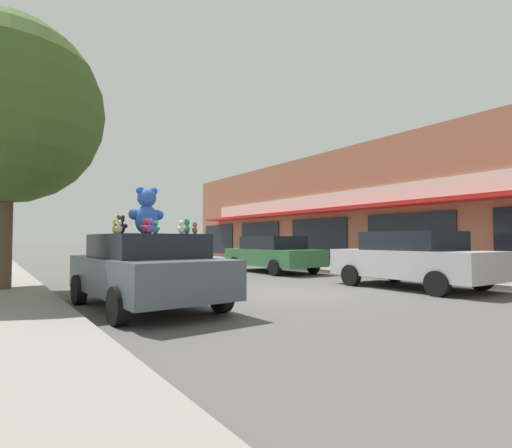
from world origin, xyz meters
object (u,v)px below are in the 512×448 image
Objects in this scene: teddy_bear_green at (187,227)px; parked_car_far_left at (413,259)px; teddy_bear_purple at (150,226)px; teddy_bear_white at (182,227)px; street_tree at (5,110)px; teddy_bear_red at (146,226)px; parked_car_far_center at (273,253)px; teddy_bear_yellow at (116,227)px; plush_art_car at (146,269)px; teddy_bear_teal at (155,228)px; teddy_bear_cream at (119,227)px; teddy_bear_black at (121,225)px; teddy_bear_brown at (195,228)px; teddy_bear_giant at (147,212)px.

teddy_bear_green is 6.73m from parked_car_far_left.
teddy_bear_purple is at bearing -18.59° from teddy_bear_green.
street_tree reaches higher than teddy_bear_white.
parked_car_far_center is at bearing -145.10° from teddy_bear_red.
teddy_bear_yellow is (-1.07, 0.99, -0.00)m from teddy_bear_green.
teddy_bear_green is at bearing -49.98° from plush_art_car.
teddy_bear_yellow reaches higher than teddy_bear_teal.
teddy_bear_green is (0.57, -0.62, 0.83)m from plush_art_car.
teddy_bear_cream is at bearing -60.43° from teddy_bear_red.
parked_car_far_center is (6.90, 6.52, -0.80)m from teddy_bear_white.
street_tree reaches higher than parked_car_far_center.
teddy_bear_black reaches higher than parked_car_far_left.
teddy_bear_black reaches higher than parked_car_far_center.
teddy_bear_red is (-0.89, -0.29, -0.01)m from teddy_bear_green.
parked_car_far_center is (-0.00, 6.58, -0.04)m from parked_car_far_left.
teddy_bear_yellow is (0.16, 0.80, 0.02)m from teddy_bear_cream.
parked_car_far_left is 11.32m from street_tree.
plush_art_car is 15.89× the size of teddy_bear_teal.
teddy_bear_black is 0.79m from teddy_bear_purple.
street_tree reaches higher than teddy_bear_green.
teddy_bear_brown is at bearing -131.77° from teddy_bear_white.
teddy_bear_teal reaches higher than teddy_bear_purple.
street_tree is at bearing -169.28° from parked_car_far_center.
parked_car_far_center is at bearing -85.76° from teddy_bear_yellow.
teddy_bear_green reaches higher than teddy_bear_white.
parked_car_far_left is at bearing 160.01° from teddy_bear_purple.
teddy_bear_green reaches higher than teddy_bear_cream.
teddy_bear_teal is 1.04× the size of teddy_bear_cream.
teddy_bear_brown is 0.05× the size of parked_car_far_left.
teddy_bear_black is 1.21m from teddy_bear_green.
parked_car_far_left is at bearing 178.27° from teddy_bear_giant.
teddy_bear_green is (0.47, -0.95, -0.33)m from teddy_bear_giant.
street_tree is at bearing 118.68° from plush_art_car.
teddy_bear_giant reaches higher than plush_art_car.
teddy_bear_red is 0.06× the size of parked_car_far_left.
teddy_bear_cream is 0.94× the size of teddy_bear_red.
teddy_bear_green is (1.16, -0.34, -0.02)m from teddy_bear_black.
parked_car_far_center is at bearing 10.72° from street_tree.
teddy_bear_black is at bearing 175.07° from parked_car_far_left.
teddy_bear_white is 1.14× the size of teddy_bear_brown.
teddy_bear_teal is 1.01× the size of teddy_bear_white.
teddy_bear_cream is (-0.08, -0.15, -0.04)m from teddy_bear_black.
teddy_bear_teal reaches higher than teddy_bear_white.
teddy_bear_black is (-0.64, 0.03, 0.04)m from teddy_bear_teal.
teddy_bear_cream is 0.04× the size of street_tree.
teddy_bear_brown is at bearing -170.41° from teddy_bear_black.
plush_art_car is 14.04× the size of teddy_bear_green.
teddy_bear_brown reaches higher than parked_car_far_center.
parked_car_far_left is (6.90, -0.05, -0.76)m from teddy_bear_white.
parked_car_far_left reaches higher than plush_art_car.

